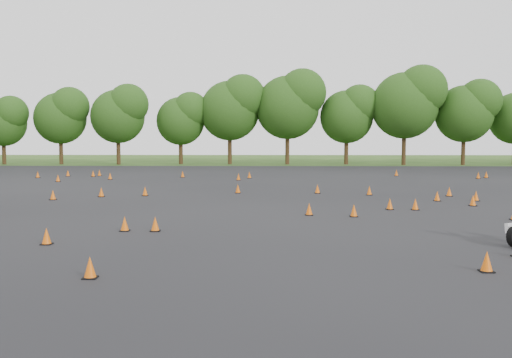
# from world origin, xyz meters

# --- Properties ---
(ground) EXTENTS (140.00, 140.00, 0.00)m
(ground) POSITION_xyz_m (0.00, 0.00, 0.00)
(ground) COLOR #2D5119
(ground) RESTS_ON ground
(asphalt_pad) EXTENTS (62.00, 62.00, 0.00)m
(asphalt_pad) POSITION_xyz_m (0.00, 6.00, 0.01)
(asphalt_pad) COLOR black
(asphalt_pad) RESTS_ON ground
(treeline) EXTENTS (87.43, 32.30, 10.80)m
(treeline) POSITION_xyz_m (2.80, 34.91, 4.73)
(treeline) COLOR #224313
(treeline) RESTS_ON ground
(traffic_cones) EXTENTS (36.34, 32.67, 0.45)m
(traffic_cones) POSITION_xyz_m (-0.57, 6.55, 0.23)
(traffic_cones) COLOR #DB5A09
(traffic_cones) RESTS_ON asphalt_pad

